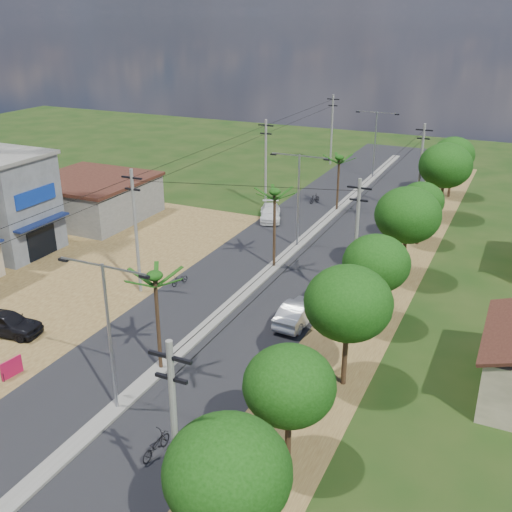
% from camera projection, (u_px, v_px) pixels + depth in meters
% --- Properties ---
extents(ground, '(160.00, 160.00, 0.00)m').
position_uv_depth(ground, '(117.00, 409.00, 30.30)').
color(ground, black).
rests_on(ground, ground).
extents(road, '(12.00, 110.00, 0.04)m').
position_uv_depth(road, '(246.00, 292.00, 42.88)').
color(road, black).
rests_on(road, ground).
extents(median, '(1.00, 90.00, 0.18)m').
position_uv_depth(median, '(263.00, 276.00, 45.37)').
color(median, '#605E56').
rests_on(median, ground).
extents(dirt_lot_west, '(18.00, 46.00, 0.04)m').
position_uv_depth(dirt_lot_west, '(16.00, 293.00, 42.86)').
color(dirt_lot_west, '#543D1C').
rests_on(dirt_lot_west, ground).
extents(dirt_shoulder_east, '(5.00, 90.00, 0.03)m').
position_uv_depth(dirt_shoulder_east, '(362.00, 316.00, 39.56)').
color(dirt_shoulder_east, '#543D1C').
rests_on(dirt_shoulder_east, ground).
extents(shophouse_grey, '(9.00, 6.40, 8.30)m').
position_uv_depth(shophouse_grey, '(0.00, 203.00, 49.06)').
color(shophouse_grey, '#4E5156').
rests_on(shophouse_grey, ground).
extents(low_shed, '(10.40, 10.40, 3.95)m').
position_uv_depth(low_shed, '(92.00, 198.00, 57.90)').
color(low_shed, '#605E56').
rests_on(low_shed, ground).
extents(tree_east_a, '(4.40, 4.40, 6.37)m').
position_uv_depth(tree_east_a, '(227.00, 472.00, 19.85)').
color(tree_east_a, black).
rests_on(tree_east_a, ground).
extents(tree_east_b, '(4.00, 4.00, 5.83)m').
position_uv_depth(tree_east_b, '(289.00, 386.00, 25.11)').
color(tree_east_b, black).
rests_on(tree_east_b, ground).
extents(tree_east_c, '(4.60, 4.60, 6.83)m').
position_uv_depth(tree_east_c, '(348.00, 303.00, 30.54)').
color(tree_east_c, black).
rests_on(tree_east_c, ground).
extents(tree_east_d, '(4.20, 4.20, 6.13)m').
position_uv_depth(tree_east_d, '(376.00, 263.00, 36.74)').
color(tree_east_d, black).
rests_on(tree_east_d, ground).
extents(tree_east_e, '(4.80, 4.80, 7.14)m').
position_uv_depth(tree_east_e, '(408.00, 215.00, 43.09)').
color(tree_east_e, black).
rests_on(tree_east_e, ground).
extents(tree_east_f, '(3.80, 3.80, 5.52)m').
position_uv_depth(tree_east_f, '(422.00, 201.00, 50.42)').
color(tree_east_f, black).
rests_on(tree_east_f, ground).
extents(tree_east_g, '(5.00, 5.00, 7.38)m').
position_uv_depth(tree_east_g, '(446.00, 166.00, 56.39)').
color(tree_east_g, black).
rests_on(tree_east_g, ground).
extents(tree_east_h, '(4.40, 4.40, 6.52)m').
position_uv_depth(tree_east_h, '(454.00, 155.00, 63.45)').
color(tree_east_h, black).
rests_on(tree_east_h, ground).
extents(palm_median_near, '(2.00, 2.00, 6.15)m').
position_uv_depth(palm_median_near, '(155.00, 280.00, 31.56)').
color(palm_median_near, black).
rests_on(palm_median_near, ground).
extents(palm_median_mid, '(2.00, 2.00, 6.55)m').
position_uv_depth(palm_median_mid, '(275.00, 196.00, 44.86)').
color(palm_median_mid, black).
rests_on(palm_median_mid, ground).
extents(palm_median_far, '(2.00, 2.00, 5.85)m').
position_uv_depth(palm_median_far, '(339.00, 160.00, 58.53)').
color(palm_median_far, black).
rests_on(palm_median_far, ground).
extents(streetlight_near, '(5.10, 0.18, 8.00)m').
position_uv_depth(streetlight_near, '(109.00, 326.00, 28.49)').
color(streetlight_near, gray).
rests_on(streetlight_near, ground).
extents(streetlight_mid, '(5.10, 0.18, 8.00)m').
position_uv_depth(streetlight_mid, '(298.00, 193.00, 49.47)').
color(streetlight_mid, gray).
rests_on(streetlight_mid, ground).
extents(streetlight_far, '(5.10, 0.18, 8.00)m').
position_uv_depth(streetlight_far, '(375.00, 139.00, 70.46)').
color(streetlight_far, gray).
rests_on(streetlight_far, ground).
extents(utility_pole_w_b, '(1.60, 0.24, 9.00)m').
position_uv_depth(utility_pole_w_b, '(136.00, 229.00, 41.31)').
color(utility_pole_w_b, '#605E56').
rests_on(utility_pole_w_b, ground).
extents(utility_pole_w_c, '(1.60, 0.24, 9.00)m').
position_uv_depth(utility_pole_w_c, '(266.00, 162.00, 59.77)').
color(utility_pole_w_c, '#605E56').
rests_on(utility_pole_w_c, ground).
extents(utility_pole_w_d, '(1.60, 0.24, 9.00)m').
position_uv_depth(utility_pole_w_d, '(332.00, 128.00, 77.40)').
color(utility_pole_w_d, '#605E56').
rests_on(utility_pole_w_d, ground).
extents(utility_pole_e_a, '(1.60, 0.24, 9.00)m').
position_uv_depth(utility_pole_e_a, '(176.00, 449.00, 20.53)').
color(utility_pole_e_a, '#605E56').
rests_on(utility_pole_e_a, ground).
extents(utility_pole_e_b, '(1.60, 0.24, 9.00)m').
position_uv_depth(utility_pole_e_b, '(356.00, 242.00, 39.00)').
color(utility_pole_e_b, '#605E56').
rests_on(utility_pole_e_b, ground).
extents(utility_pole_e_c, '(1.60, 0.24, 9.00)m').
position_uv_depth(utility_pole_e_c, '(420.00, 168.00, 57.47)').
color(utility_pole_e_c, '#605E56').
rests_on(utility_pole_e_c, ground).
extents(car_silver_mid, '(1.83, 4.66, 1.51)m').
position_uv_depth(car_silver_mid, '(298.00, 313.00, 38.41)').
color(car_silver_mid, '#A1A4A9').
rests_on(car_silver_mid, ground).
extents(car_white_far, '(3.53, 5.01, 1.35)m').
position_uv_depth(car_white_far, '(270.00, 213.00, 57.74)').
color(car_white_far, silver).
rests_on(car_white_far, ground).
extents(car_parked_dark, '(4.71, 2.47, 1.53)m').
position_uv_depth(car_parked_dark, '(7.00, 323.00, 37.09)').
color(car_parked_dark, black).
rests_on(car_parked_dark, ground).
extents(moto_rider_east, '(0.80, 1.99, 1.02)m').
position_uv_depth(moto_rider_east, '(156.00, 446.00, 27.00)').
color(moto_rider_east, black).
rests_on(moto_rider_east, ground).
extents(moto_rider_west_a, '(0.89, 1.63, 0.81)m').
position_uv_depth(moto_rider_west_a, '(180.00, 280.00, 43.95)').
color(moto_rider_west_a, black).
rests_on(moto_rider_west_a, ground).
extents(moto_rider_west_b, '(0.93, 1.68, 0.97)m').
position_uv_depth(moto_rider_west_b, '(315.00, 199.00, 62.76)').
color(moto_rider_west_b, black).
rests_on(moto_rider_west_b, ground).
extents(roadside_sign, '(0.27, 1.32, 1.10)m').
position_uv_depth(roadside_sign, '(12.00, 368.00, 32.80)').
color(roadside_sign, maroon).
rests_on(roadside_sign, ground).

